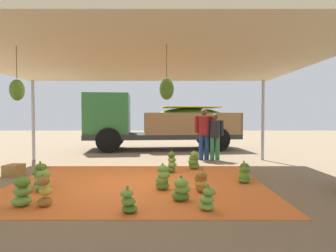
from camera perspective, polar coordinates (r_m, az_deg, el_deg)
name	(u,v)px	position (r m, az deg, el deg)	size (l,w,h in m)	color
ground_plane	(149,161)	(9.04, -3.95, -7.24)	(40.00, 40.00, 0.00)	#7F6B51
tarp_orange	(138,184)	(6.11, -6.06, -11.66)	(5.32, 4.19, 0.01)	orange
tent_canopy	(137,60)	(5.96, -6.34, 13.33)	(8.00, 7.00, 2.70)	#9EA0A5
banana_bunch_0	(209,200)	(4.43, 8.31, -14.74)	(0.31, 0.28, 0.40)	#75A83D
banana_bunch_1	(130,202)	(4.32, -7.82, -15.15)	(0.33, 0.33, 0.41)	#477523
banana_bunch_2	(246,175)	(6.33, 15.64, -9.67)	(0.35, 0.37, 0.41)	#518428
banana_bunch_3	(44,181)	(5.94, -23.99, -10.32)	(0.42, 0.42, 0.44)	#6B9E38
banana_bunch_4	(183,190)	(4.87, 3.00, -12.97)	(0.36, 0.34, 0.42)	#477523
banana_bunch_5	(195,161)	(7.66, 5.61, -7.10)	(0.36, 0.37, 0.52)	#518428
banana_bunch_6	(24,192)	(5.13, -27.39, -11.93)	(0.42, 0.42, 0.51)	#6B9E38
banana_bunch_7	(164,178)	(5.53, -0.81, -10.63)	(0.38, 0.38, 0.52)	#518428
banana_bunch_8	(173,163)	(7.16, 1.01, -7.58)	(0.29, 0.27, 0.58)	#477523
banana_bunch_9	(203,182)	(5.41, 7.21, -11.29)	(0.38, 0.37, 0.45)	#996628
banana_bunch_10	(246,172)	(6.73, 15.71, -8.96)	(0.31, 0.31, 0.42)	#75A83D
banana_bunch_11	(46,192)	(4.95, -23.63, -12.35)	(0.29, 0.28, 0.53)	#996628
banana_bunch_12	(42,176)	(6.32, -24.36, -9.26)	(0.37, 0.37, 0.52)	#518428
cargo_truck_main	(158,122)	(12.22, -1.97, 0.87)	(6.68, 2.85, 2.40)	#2D2D2D
worker_0	(216,133)	(9.29, 9.86, -1.43)	(0.56, 0.34, 1.54)	#337A4C
worker_1	(205,130)	(9.31, 7.64, -0.83)	(0.62, 0.38, 1.70)	navy
crate_0	(16,170)	(7.79, -28.74, -7.92)	(0.37, 0.41, 0.28)	olive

